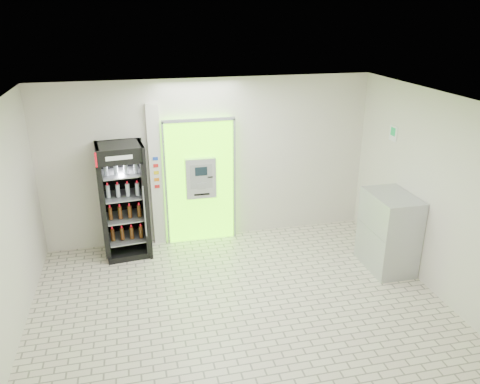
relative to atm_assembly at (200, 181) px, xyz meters
name	(u,v)px	position (x,y,z in m)	size (l,w,h in m)	color
ground	(241,310)	(0.20, -2.41, -1.17)	(6.00, 6.00, 0.00)	beige
room_shell	(241,192)	(0.20, -2.41, 0.67)	(6.00, 6.00, 6.00)	beige
atm_assembly	(200,181)	(0.00, 0.00, 0.00)	(1.30, 0.24, 2.33)	#64FF08
pillar	(156,177)	(-0.78, 0.04, 0.13)	(0.22, 0.11, 2.60)	silver
beverage_cooler	(124,203)	(-1.37, -0.25, -0.20)	(0.83, 0.77, 2.02)	black
steel_cabinet	(388,232)	(2.86, -1.75, -0.52)	(0.66, 0.98, 1.31)	#ABADB3
exit_sign	(393,133)	(3.19, -1.01, 0.95)	(0.02, 0.22, 0.26)	white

